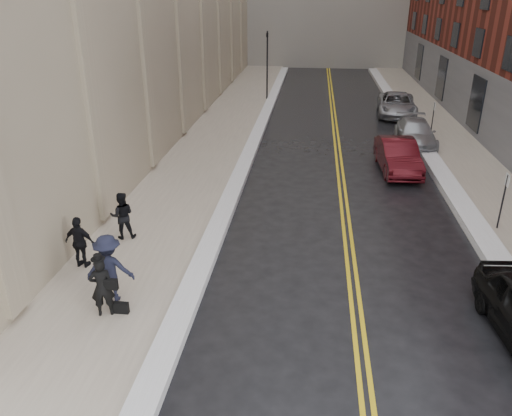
% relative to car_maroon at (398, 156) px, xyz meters
% --- Properties ---
extents(ground, '(160.00, 160.00, 0.00)m').
position_rel_car_maroon_xyz_m(ground, '(-5.20, -14.33, -0.76)').
color(ground, black).
rests_on(ground, ground).
extents(sidewalk_left, '(4.00, 64.00, 0.15)m').
position_rel_car_maroon_xyz_m(sidewalk_left, '(-9.70, 1.67, -0.69)').
color(sidewalk_left, gray).
rests_on(sidewalk_left, ground).
extents(sidewalk_right, '(3.00, 64.00, 0.15)m').
position_rel_car_maroon_xyz_m(sidewalk_right, '(3.80, 1.67, -0.69)').
color(sidewalk_right, gray).
rests_on(sidewalk_right, ground).
extents(lane_stripe_a, '(0.12, 64.00, 0.01)m').
position_rel_car_maroon_xyz_m(lane_stripe_a, '(-2.82, 1.67, -0.76)').
color(lane_stripe_a, gold).
rests_on(lane_stripe_a, ground).
extents(lane_stripe_b, '(0.12, 64.00, 0.01)m').
position_rel_car_maroon_xyz_m(lane_stripe_b, '(-2.58, 1.67, -0.76)').
color(lane_stripe_b, gold).
rests_on(lane_stripe_b, ground).
extents(snow_ridge_left, '(0.70, 60.80, 0.26)m').
position_rel_car_maroon_xyz_m(snow_ridge_left, '(-7.40, 1.67, -0.63)').
color(snow_ridge_left, white).
rests_on(snow_ridge_left, ground).
extents(snow_ridge_right, '(0.85, 60.80, 0.30)m').
position_rel_car_maroon_xyz_m(snow_ridge_right, '(1.95, 1.67, -0.61)').
color(snow_ridge_right, white).
rests_on(snow_ridge_right, ground).
extents(traffic_signal, '(0.18, 0.15, 5.20)m').
position_rel_car_maroon_xyz_m(traffic_signal, '(-7.80, 15.67, 2.32)').
color(traffic_signal, black).
rests_on(traffic_signal, ground).
extents(parking_sign_near, '(0.06, 0.35, 2.23)m').
position_rel_car_maroon_xyz_m(parking_sign_near, '(2.70, -6.33, 0.59)').
color(parking_sign_near, black).
rests_on(parking_sign_near, ground).
extents(parking_sign_far, '(0.06, 0.35, 2.23)m').
position_rel_car_maroon_xyz_m(parking_sign_far, '(2.70, 5.67, 0.59)').
color(parking_sign_far, black).
rests_on(parking_sign_far, ground).
extents(car_maroon, '(1.85, 4.70, 1.52)m').
position_rel_car_maroon_xyz_m(car_maroon, '(0.00, 0.00, 0.00)').
color(car_maroon, '#460C12').
rests_on(car_maroon, ground).
extents(car_silver_near, '(2.09, 4.88, 1.40)m').
position_rel_car_maroon_xyz_m(car_silver_near, '(1.60, 4.51, -0.06)').
color(car_silver_near, '#9B9EA2').
rests_on(car_silver_near, ground).
extents(car_silver_far, '(2.92, 5.59, 1.50)m').
position_rel_car_maroon_xyz_m(car_silver_far, '(1.60, 11.84, -0.01)').
color(car_silver_far, '#96979D').
rests_on(car_silver_far, ground).
extents(pedestrian_main, '(0.71, 0.58, 1.68)m').
position_rel_car_maroon_xyz_m(pedestrian_main, '(-9.40, -12.99, 0.23)').
color(pedestrian_main, black).
rests_on(pedestrian_main, sidewalk_left).
extents(pedestrian_a, '(0.96, 0.84, 1.67)m').
position_rel_car_maroon_xyz_m(pedestrian_a, '(-10.49, -8.61, 0.22)').
color(pedestrian_a, black).
rests_on(pedestrian_a, sidewalk_left).
extents(pedestrian_b, '(1.37, 0.90, 2.00)m').
position_rel_car_maroon_xyz_m(pedestrian_b, '(-9.45, -12.33, 0.39)').
color(pedestrian_b, black).
rests_on(pedestrian_b, sidewalk_left).
extents(pedestrian_c, '(1.03, 0.53, 1.67)m').
position_rel_car_maroon_xyz_m(pedestrian_c, '(-11.07, -10.66, 0.22)').
color(pedestrian_c, black).
rests_on(pedestrian_c, sidewalk_left).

